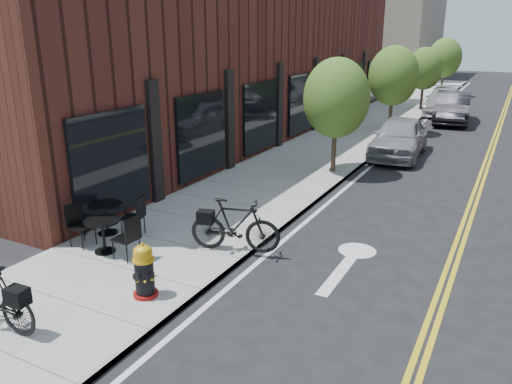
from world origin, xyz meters
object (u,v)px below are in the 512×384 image
Objects in this scene: fire_hydrant at (144,271)px; parked_car_c at (444,101)px; bistro_set_b at (103,231)px; parked_car_a at (399,137)px; bicycle_right at (235,225)px; bistro_set_c at (106,214)px; parked_car_b at (452,107)px.

parked_car_c is at bearing 89.95° from fire_hydrant.
fire_hydrant is 0.58× the size of bistro_set_b.
bistro_set_b is 0.35× the size of parked_car_c.
bistro_set_b is (-2.02, 1.06, -0.00)m from fire_hydrant.
parked_car_a reaches higher than fire_hydrant.
parked_car_c is (0.00, 11.80, -0.02)m from parked_car_a.
bistro_set_c is at bearing 83.94° from bicycle_right.
bistro_set_c is 0.41× the size of parked_car_a.
parked_car_a is (3.59, 12.22, 0.16)m from bistro_set_b.
parked_car_a reaches higher than bistro_set_c.
fire_hydrant reaches higher than bistro_set_c.
bistro_set_c reaches higher than bistro_set_b.
fire_hydrant is at bearing 152.71° from bicycle_right.
bistro_set_c is 12.19m from parked_car_a.
parked_car_a is 0.92× the size of parked_car_b.
fire_hydrant is 3.30m from bistro_set_c.
parked_car_a is at bearing 52.66° from bistro_set_c.
bicycle_right is 22.66m from parked_car_c.
fire_hydrant is 25.13m from parked_car_c.
parked_car_c is (1.10, 22.63, 0.03)m from bicycle_right.
bistro_set_b is at bearing 155.84° from fire_hydrant.
fire_hydrant is at bearing -99.42° from parked_car_a.
bicycle_right is 19.90m from parked_car_b.
bicycle_right is 10.89m from parked_car_a.
parked_car_c is at bearing 87.35° from parked_car_a.
bistro_set_c is 21.01m from parked_car_b.
bistro_set_c is at bearing -109.65° from parked_car_b.
parked_car_b reaches higher than bicycle_right.
bistro_set_b is 12.74m from parked_car_a.
bistro_set_b is at bearing -107.36° from parked_car_b.
bicycle_right is 0.41× the size of parked_car_b.
parked_car_a is 9.01m from parked_car_b.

